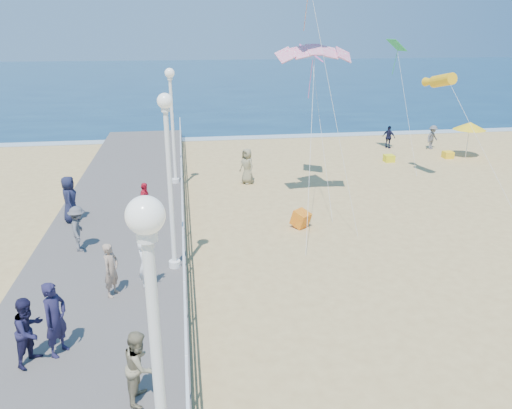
{
  "coord_description": "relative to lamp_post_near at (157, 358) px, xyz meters",
  "views": [
    {
      "loc": [
        -4.9,
        -14.17,
        7.42
      ],
      "look_at": [
        -2.5,
        2.0,
        1.6
      ],
      "focal_mm": 35.0,
      "sensor_mm": 36.0,
      "label": 1
    }
  ],
  "objects": [
    {
      "name": "spectator_6",
      "position": [
        -1.67,
        7.51,
        -2.49
      ],
      "size": [
        0.58,
        0.67,
        1.55
      ],
      "primitive_type": "imported",
      "rotation": [
        0.0,
        0.0,
        1.12
      ],
      "color": "gray",
      "rests_on": "boardwalk"
    },
    {
      "name": "ground",
      "position": [
        5.35,
        9.0,
        -3.66
      ],
      "size": [
        160.0,
        160.0,
        0.0
      ],
      "primitive_type": "plane",
      "color": "tan",
      "rests_on": "ground"
    },
    {
      "name": "lamp_post_near",
      "position": [
        0.0,
        0.0,
        0.0
      ],
      "size": [
        0.44,
        0.44,
        5.32
      ],
      "color": "white",
      "rests_on": "boardwalk"
    },
    {
      "name": "spectator_4",
      "position": [
        -3.91,
        13.48,
        -2.37
      ],
      "size": [
        0.67,
        0.93,
        1.79
      ],
      "primitive_type": "imported",
      "rotation": [
        0.0,
        0.0,
        1.69
      ],
      "color": "#181B36",
      "rests_on": "boardwalk"
    },
    {
      "name": "kite_diamond_pink",
      "position": [
        6.41,
        17.85,
        2.66
      ],
      "size": [
        1.39,
        1.55,
        0.77
      ],
      "primitive_type": "cube",
      "rotation": [
        0.6,
        0.0,
        1.33
      ],
      "color": "#FE5DC2"
    },
    {
      "name": "spectator_3",
      "position": [
        -1.11,
        13.23,
        -2.52
      ],
      "size": [
        0.59,
        0.93,
        1.48
      ],
      "primitive_type": "imported",
      "rotation": [
        0.0,
        0.0,
        1.29
      ],
      "color": "red",
      "rests_on": "boardwalk"
    },
    {
      "name": "beach_chair_right",
      "position": [
        16.15,
        22.01,
        -3.46
      ],
      "size": [
        0.55,
        0.55,
        0.4
      ],
      "primitive_type": "cube",
      "color": "yellow",
      "rests_on": "ground"
    },
    {
      "name": "kite_windsock",
      "position": [
        12.69,
        17.32,
        1.41
      ],
      "size": [
        0.95,
        2.34,
        1.01
      ],
      "primitive_type": "cylinder",
      "rotation": [
        1.36,
        0.0,
        0.17
      ],
      "color": "#F3AF14"
    },
    {
      "name": "ocean",
      "position": [
        5.35,
        74.0,
        -3.65
      ],
      "size": [
        160.0,
        90.0,
        0.05
      ],
      "primitive_type": "cube",
      "color": "#0C2D4D",
      "rests_on": "ground"
    },
    {
      "name": "toddler_held",
      "position": [
        -0.63,
        7.82,
        -2.06
      ],
      "size": [
        0.38,
        0.42,
        0.7
      ],
      "primitive_type": "imported",
      "rotation": [
        0.0,
        0.0,
        1.98
      ],
      "color": "#357CC6",
      "rests_on": "boardwalk"
    },
    {
      "name": "beach_umbrella",
      "position": [
        17.3,
        22.0,
        -1.75
      ],
      "size": [
        1.9,
        1.9,
        2.14
      ],
      "color": "white",
      "rests_on": "ground"
    },
    {
      "name": "spectator_1",
      "position": [
        -0.62,
        3.22,
        -2.49
      ],
      "size": [
        0.67,
        0.82,
        1.54
      ],
      "primitive_type": "imported",
      "rotation": [
        0.0,
        0.0,
        1.44
      ],
      "color": "gray",
      "rests_on": "boardwalk"
    },
    {
      "name": "kite_diamond_green",
      "position": [
        12.67,
        22.92,
        2.81
      ],
      "size": [
        0.97,
        1.15,
        0.66
      ],
      "primitive_type": "cube",
      "rotation": [
        0.66,
        0.0,
        1.71
      ],
      "color": "green"
    },
    {
      "name": "beach_walker_c",
      "position": [
        3.54,
        18.68,
        -2.77
      ],
      "size": [
        0.96,
        1.04,
        1.78
      ],
      "primitive_type": "imported",
      "rotation": [
        0.0,
        0.0,
        -0.96
      ],
      "color": "#817A59",
      "rests_on": "ground"
    },
    {
      "name": "beach_walker_a",
      "position": [
        16.29,
        24.37,
        -2.89
      ],
      "size": [
        1.14,
        0.99,
        1.53
      ],
      "primitive_type": "imported",
      "rotation": [
        0.0,
        0.0,
        0.53
      ],
      "color": "#58585D",
      "rests_on": "ground"
    },
    {
      "name": "beach_walker_b",
      "position": [
        13.62,
        25.02,
        -2.94
      ],
      "size": [
        0.84,
        0.85,
        1.44
      ],
      "primitive_type": "imported",
      "rotation": [
        0.0,
        0.0,
        2.33
      ],
      "color": "#161732",
      "rests_on": "ground"
    },
    {
      "name": "lamp_post_mid",
      "position": [
        0.0,
        9.0,
        0.0
      ],
      "size": [
        0.44,
        0.44,
        5.32
      ],
      "color": "white",
      "rests_on": "boardwalk"
    },
    {
      "name": "boardwalk",
      "position": [
        -2.15,
        9.0,
        -3.46
      ],
      "size": [
        5.0,
        44.0,
        0.4
      ],
      "primitive_type": "cube",
      "color": "#645F5A",
      "rests_on": "ground"
    },
    {
      "name": "spectator_2",
      "position": [
        -3.12,
        10.72,
        -2.49
      ],
      "size": [
        0.67,
        1.04,
        1.53
      ],
      "primitive_type": "imported",
      "rotation": [
        0.0,
        0.0,
        1.67
      ],
      "color": "#535357",
      "rests_on": "boardwalk"
    },
    {
      "name": "railing",
      "position": [
        0.3,
        9.0,
        -2.41
      ],
      "size": [
        0.05,
        42.0,
        0.55
      ],
      "color": "white",
      "rests_on": "boardwalk"
    },
    {
      "name": "surf_line",
      "position": [
        5.35,
        29.5,
        -3.63
      ],
      "size": [
        160.0,
        1.2,
        0.04
      ],
      "primitive_type": "cube",
      "color": "silver",
      "rests_on": "ground"
    },
    {
      "name": "spectator_7",
      "position": [
        -3.07,
        4.75,
        -2.47
      ],
      "size": [
        0.88,
        0.96,
        1.59
      ],
      "primitive_type": "imported",
      "rotation": [
        0.0,
        0.0,
        1.1
      ],
      "color": "#1C1A3A",
      "rests_on": "boardwalk"
    },
    {
      "name": "box_kite",
      "position": [
        4.85,
        12.52,
        -3.36
      ],
      "size": [
        0.88,
        0.9,
        0.74
      ],
      "primitive_type": "cube",
      "rotation": [
        0.31,
        0.0,
        0.69
      ],
      "color": "#E03F0D",
      "rests_on": "ground"
    },
    {
      "name": "kite_parafoil",
      "position": [
        5.77,
        14.83,
        2.93
      ],
      "size": [
        3.08,
        0.94,
        0.65
      ],
      "primitive_type": null,
      "rotation": [
        0.44,
        0.0,
        0.0
      ],
      "color": "#DA195B"
    },
    {
      "name": "lamp_post_far",
      "position": [
        0.0,
        18.0,
        0.0
      ],
      "size": [
        0.44,
        0.44,
        5.32
      ],
      "color": "white",
      "rests_on": "boardwalk"
    },
    {
      "name": "spectator_0",
      "position": [
        -2.57,
        4.99,
        -2.37
      ],
      "size": [
        0.68,
        0.78,
        1.79
      ],
      "primitive_type": "imported",
      "rotation": [
        0.0,
        0.0,
        1.09
      ],
      "color": "#1C1938",
      "rests_on": "boardwalk"
    },
    {
      "name": "beach_chair_left",
      "position": [
        12.31,
        21.7,
        -3.46
      ],
      "size": [
        0.55,
        0.55,
        0.4
      ],
      "primitive_type": "cube",
      "color": "yellow",
      "rests_on": "ground"
    },
    {
      "name": "woman_holding_toddler",
      "position": [
        -0.78,
        7.67,
        -2.5
      ],
      "size": [
        0.55,
        0.65,
        1.52
      ],
      "primitive_type": "imported",
      "rotation": [
        0.0,
        0.0,
        1.98
      ],
      "color": "white",
      "rests_on": "boardwalk"
    }
  ]
}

